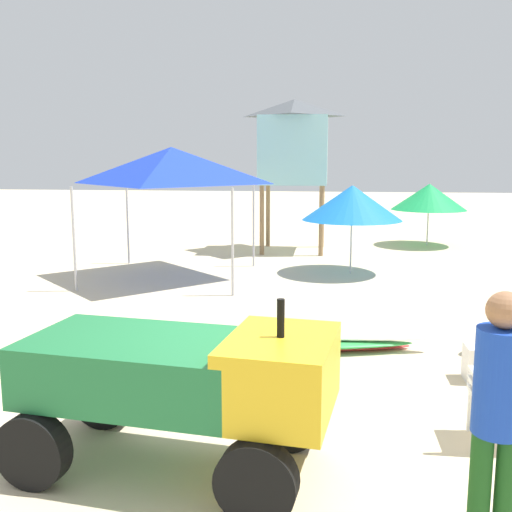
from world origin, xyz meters
The scene contains 10 objects.
ground centered at (0.00, 0.00, 0.00)m, with size 80.00×80.00×0.00m, color beige.
utility_cart centered at (-0.53, -0.64, 0.78)m, with size 2.68×1.58×1.50m.
stacked_plastic_chairs centered at (2.18, 0.06, 0.60)m, with size 0.48×0.48×1.02m.
surfboard_pile centered at (0.65, 2.54, 0.12)m, with size 2.68×0.89×0.24m.
lifeguard_near_right centered at (1.69, -1.47, 1.02)m, with size 0.32×0.32×1.76m.
popup_canopy centered at (-2.68, 7.15, 2.39)m, with size 3.12×3.12×2.77m.
lifeguard_tower centered at (-0.37, 11.19, 2.97)m, with size 1.98×1.98×4.09m.
beach_umbrella_left centered at (3.48, 12.65, 1.43)m, with size 2.16×2.16×1.81m.
beach_umbrella_mid centered at (1.11, 8.08, 1.58)m, with size 2.20×2.20×1.96m.
cooler_box centered at (2.48, 1.72, 0.21)m, with size 0.53×0.35×0.41m, color white.
Camera 1 is at (0.62, -5.13, 2.56)m, focal length 41.77 mm.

